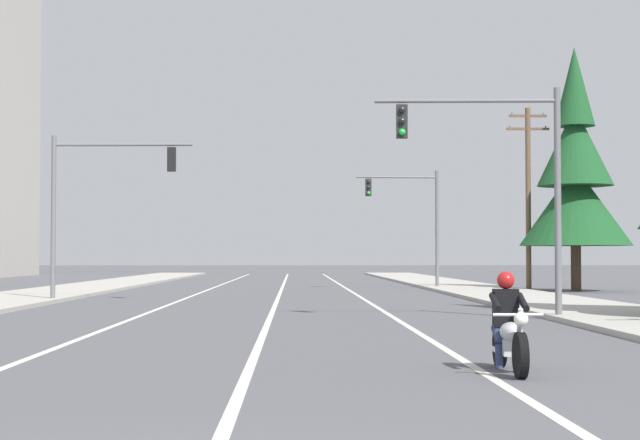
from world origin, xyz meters
name	(u,v)px	position (x,y,z in m)	size (l,w,h in m)	color
lane_stripe_center	(281,291)	(0.25, 45.00, 0.00)	(0.16, 100.00, 0.01)	beige
lane_stripe_left	(206,291)	(-3.45, 45.00, 0.00)	(0.16, 100.00, 0.01)	beige
lane_stripe_right	(350,291)	(3.65, 45.00, 0.00)	(0.16, 100.00, 0.01)	beige
sidewalk_kerb_right	(494,293)	(9.84, 40.00, 0.07)	(4.40, 110.00, 0.14)	#ADA89E
sidewalk_kerb_left	(52,293)	(-9.84, 40.00, 0.07)	(4.40, 110.00, 0.14)	#ADA89E
motorcycle_with_rider	(509,332)	(4.04, 8.17, 0.59)	(0.70, 2.19, 1.46)	black
traffic_signal_near_right	(504,166)	(6.52, 20.88, 4.10)	(4.97, 0.40, 6.20)	slate
traffic_signal_near_left	(94,191)	(-6.55, 32.36, 4.12)	(5.27, 0.41, 6.20)	slate
traffic_signal_mid_right	(414,211)	(7.19, 48.14, 4.07)	(4.36, 0.55, 6.20)	slate
utility_pole_right_far	(528,192)	(12.50, 44.88, 4.88)	(2.12, 0.26, 9.07)	brown
conifer_tree_right_verge_far	(575,179)	(14.55, 43.76, 5.46)	(5.41, 5.41, 11.90)	#423023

